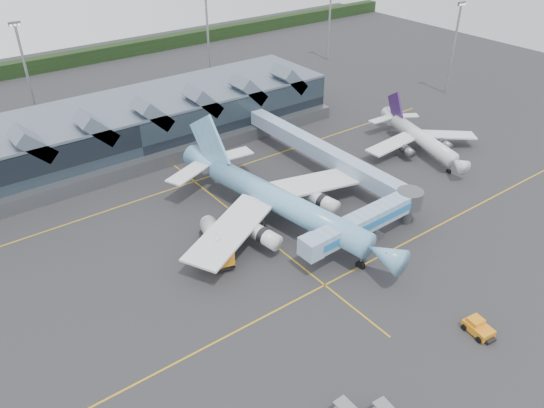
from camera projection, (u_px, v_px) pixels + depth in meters
ground at (289, 256)px, 78.05m from camera, size 260.00×260.00×0.00m
taxi_stripes at (250, 226)px, 84.86m from camera, size 120.00×60.00×0.01m
tree_line_far at (52, 63)px, 151.92m from camera, size 260.00×4.00×4.00m
terminal at (122, 129)px, 105.16m from camera, size 90.00×22.25×12.52m
light_masts at (195, 51)px, 124.86m from camera, size 132.40×42.56×22.45m
main_airliner at (278, 200)px, 83.42m from camera, size 38.46×44.66×14.37m
regional_jet at (420, 137)px, 106.42m from camera, size 24.12×26.93×9.39m
jet_bridge at (372, 218)px, 79.36m from camera, size 24.20×4.18×5.75m
fuel_truck at (215, 241)px, 77.92m from camera, size 5.48×10.95×3.67m
pushback_tug at (478, 327)px, 64.71m from camera, size 2.94×4.22×1.77m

